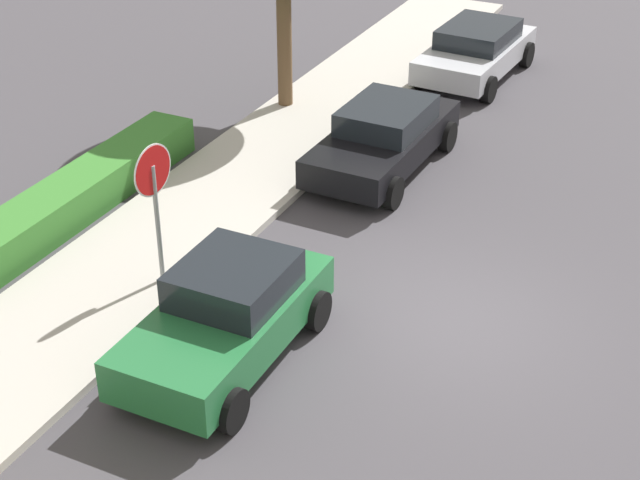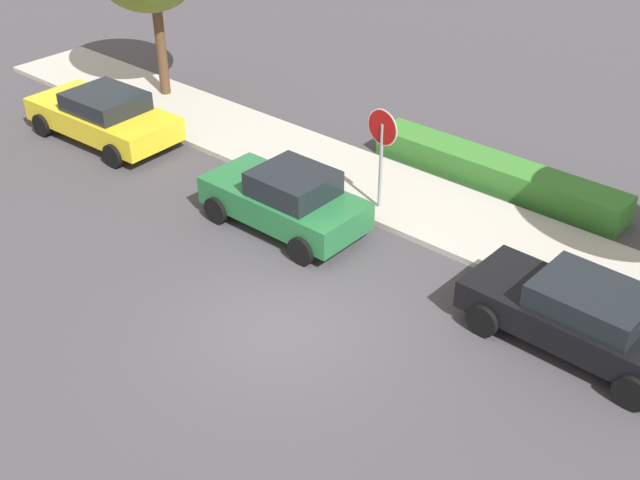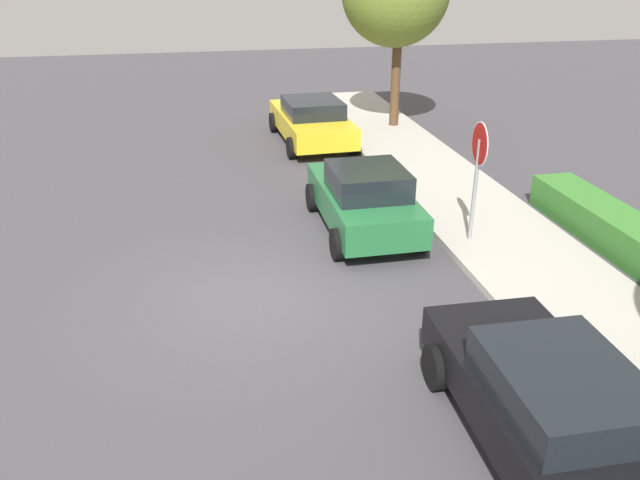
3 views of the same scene
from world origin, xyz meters
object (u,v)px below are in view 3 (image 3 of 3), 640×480
at_px(parked_car_black, 553,408).
at_px(parked_car_yellow, 312,120).
at_px(parked_car_green, 364,198).
at_px(stop_sign, 478,162).

relative_size(parked_car_black, parked_car_yellow, 0.93).
relative_size(parked_car_green, parked_car_yellow, 0.84).
xyz_separation_m(stop_sign, parked_car_green, (-1.16, -1.95, -1.06)).
distance_m(stop_sign, parked_car_yellow, 8.36).
xyz_separation_m(parked_car_green, parked_car_yellow, (-6.94, 0.19, -0.03)).
height_order(parked_car_green, parked_car_yellow, parked_car_green).
bearing_deg(parked_car_black, parked_car_green, -176.54).
xyz_separation_m(stop_sign, parked_car_yellow, (-8.10, -1.76, -1.08)).
bearing_deg(parked_car_black, parked_car_yellow, -179.05).
distance_m(parked_car_green, parked_car_yellow, 6.94).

